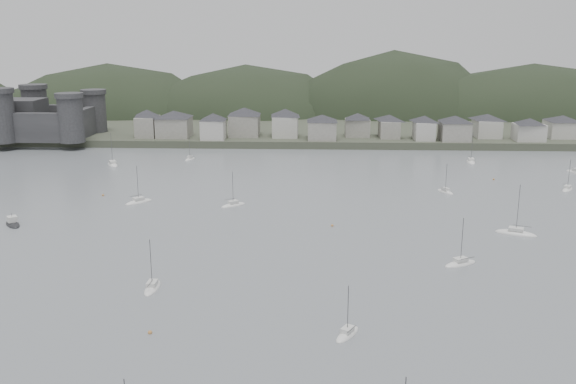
{
  "coord_description": "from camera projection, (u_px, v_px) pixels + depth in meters",
  "views": [
    {
      "loc": [
        6.57,
        -80.66,
        45.53
      ],
      "look_at": [
        0.0,
        75.0,
        6.0
      ],
      "focal_mm": 38.68,
      "sensor_mm": 36.0,
      "label": 1
    }
  ],
  "objects": [
    {
      "name": "ground",
      "position": [
        266.0,
        359.0,
        89.58
      ],
      "size": [
        900.0,
        900.0,
        0.0
      ],
      "primitive_type": "plane",
      "color": "slate",
      "rests_on": "ground"
    },
    {
      "name": "far_shore_land",
      "position": [
        303.0,
        110.0,
        374.9
      ],
      "size": [
        900.0,
        250.0,
        3.0
      ],
      "primitive_type": "cube",
      "color": "#383D2D",
      "rests_on": "ground"
    },
    {
      "name": "forested_ridge",
      "position": [
        311.0,
        138.0,
        353.05
      ],
      "size": [
        851.55,
        103.94,
        102.57
      ],
      "color": "black",
      "rests_on": "ground"
    },
    {
      "name": "castle",
      "position": [
        19.0,
        118.0,
        265.92
      ],
      "size": [
        66.0,
        43.0,
        20.0
      ],
      "color": "#2F2F32",
      "rests_on": "far_shore_land"
    },
    {
      "name": "waterfront_town",
      "position": [
        418.0,
        125.0,
        262.94
      ],
      "size": [
        451.48,
        28.46,
        12.92
      ],
      "color": "gray",
      "rests_on": "far_shore_land"
    },
    {
      "name": "moored_fleet",
      "position": [
        274.0,
        230.0,
        148.52
      ],
      "size": [
        252.72,
        173.93,
        13.23
      ],
      "color": "white",
      "rests_on": "ground"
    },
    {
      "name": "motor_launch_far",
      "position": [
        13.0,
        224.0,
        152.94
      ],
      "size": [
        6.95,
        7.76,
        3.84
      ],
      "rotation": [
        0.0,
        0.0,
        3.81
      ],
      "color": "black",
      "rests_on": "ground"
    },
    {
      "name": "mooring_buoys",
      "position": [
        307.0,
        241.0,
        140.64
      ],
      "size": [
        172.28,
        122.17,
        0.7
      ],
      "color": "#B67B3C",
      "rests_on": "ground"
    }
  ]
}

